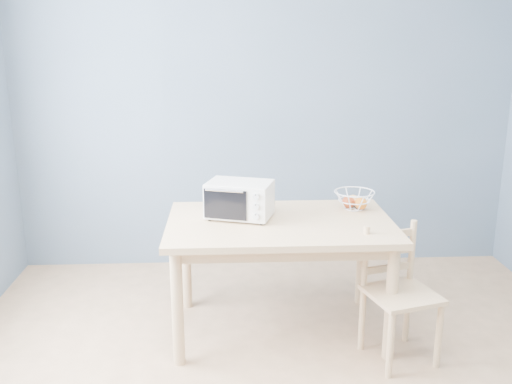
{
  "coord_description": "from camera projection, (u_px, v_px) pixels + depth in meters",
  "views": [
    {
      "loc": [
        -0.32,
        -2.3,
        1.86
      ],
      "look_at": [
        -0.14,
        1.08,
        0.93
      ],
      "focal_mm": 40.0,
      "sensor_mm": 36.0,
      "label": 1
    }
  ],
  "objects": [
    {
      "name": "fruit_basket",
      "position": [
        354.0,
        200.0,
        3.77
      ],
      "size": [
        0.33,
        0.33,
        0.12
      ],
      "rotation": [
        0.0,
        0.0,
        0.26
      ],
      "color": "white",
      "rests_on": "dining_table"
    },
    {
      "name": "room",
      "position": [
        303.0,
        175.0,
        2.38
      ],
      "size": [
        4.01,
        4.51,
        2.61
      ],
      "color": "tan",
      "rests_on": "ground"
    },
    {
      "name": "dining_chair",
      "position": [
        398.0,
        295.0,
        3.34
      ],
      "size": [
        0.46,
        0.46,
        0.8
      ],
      "rotation": [
        0.0,
        0.0,
        0.28
      ],
      "color": "#DEB385",
      "rests_on": "ground"
    },
    {
      "name": "dining_table",
      "position": [
        280.0,
        236.0,
        3.57
      ],
      "size": [
        1.4,
        0.9,
        0.75
      ],
      "color": "#DEB385",
      "rests_on": "ground"
    },
    {
      "name": "toaster_oven",
      "position": [
        237.0,
        199.0,
        3.58
      ],
      "size": [
        0.46,
        0.37,
        0.23
      ],
      "rotation": [
        0.0,
        0.0,
        -0.31
      ],
      "color": "silver",
      "rests_on": "dining_table"
    }
  ]
}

